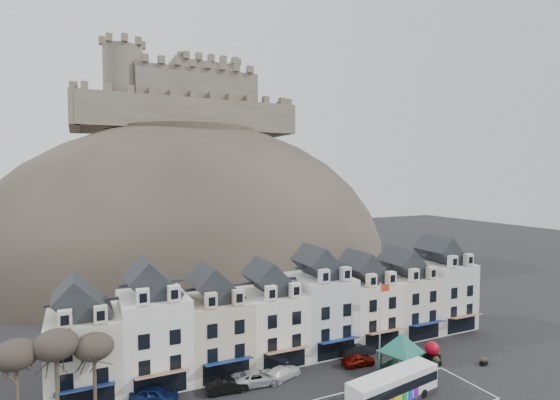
{
  "coord_description": "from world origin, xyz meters",
  "views": [
    {
      "loc": [
        -24.15,
        -30.94,
        21.93
      ],
      "look_at": [
        1.67,
        24.0,
        18.41
      ],
      "focal_mm": 28.0,
      "sensor_mm": 36.0,
      "label": 1
    }
  ],
  "objects_px": {
    "bus": "(393,386)",
    "car_navy": "(154,395)",
    "car_white": "(283,372)",
    "flagpole": "(381,316)",
    "car_charcoal": "(357,349)",
    "car_silver": "(257,378)",
    "car_black": "(227,386)",
    "car_maroon": "(358,360)",
    "bus_shelter": "(401,343)",
    "red_buoy": "(432,350)"
  },
  "relations": [
    {
      "from": "flagpole",
      "to": "car_charcoal",
      "type": "distance_m",
      "value": 5.28
    },
    {
      "from": "red_buoy",
      "to": "car_maroon",
      "type": "bearing_deg",
      "value": 166.9
    },
    {
      "from": "car_white",
      "to": "flagpole",
      "type": "bearing_deg",
      "value": -112.41
    },
    {
      "from": "bus",
      "to": "red_buoy",
      "type": "distance_m",
      "value": 12.4
    },
    {
      "from": "car_silver",
      "to": "car_white",
      "type": "height_order",
      "value": "car_silver"
    },
    {
      "from": "car_white",
      "to": "car_charcoal",
      "type": "distance_m",
      "value": 10.89
    },
    {
      "from": "car_navy",
      "to": "car_silver",
      "type": "relative_size",
      "value": 0.87
    },
    {
      "from": "bus",
      "to": "car_maroon",
      "type": "relative_size",
      "value": 2.74
    },
    {
      "from": "car_maroon",
      "to": "red_buoy",
      "type": "bearing_deg",
      "value": -98.4
    },
    {
      "from": "car_maroon",
      "to": "bus",
      "type": "bearing_deg",
      "value": 172.74
    },
    {
      "from": "bus",
      "to": "car_white",
      "type": "bearing_deg",
      "value": 120.15
    },
    {
      "from": "red_buoy",
      "to": "car_maroon",
      "type": "height_order",
      "value": "red_buoy"
    },
    {
      "from": "car_charcoal",
      "to": "bus_shelter",
      "type": "bearing_deg",
      "value": -170.44
    },
    {
      "from": "bus",
      "to": "car_silver",
      "type": "distance_m",
      "value": 13.87
    },
    {
      "from": "red_buoy",
      "to": "car_white",
      "type": "distance_m",
      "value": 18.55
    },
    {
      "from": "car_silver",
      "to": "car_maroon",
      "type": "distance_m",
      "value": 12.3
    },
    {
      "from": "car_silver",
      "to": "flagpole",
      "type": "bearing_deg",
      "value": -86.12
    },
    {
      "from": "car_white",
      "to": "car_maroon",
      "type": "distance_m",
      "value": 9.25
    },
    {
      "from": "bus",
      "to": "car_navy",
      "type": "xyz_separation_m",
      "value": [
        -20.84,
        9.78,
        -0.84
      ]
    },
    {
      "from": "car_black",
      "to": "car_silver",
      "type": "relative_size",
      "value": 0.81
    },
    {
      "from": "car_silver",
      "to": "car_maroon",
      "type": "relative_size",
      "value": 1.35
    },
    {
      "from": "car_black",
      "to": "car_silver",
      "type": "xyz_separation_m",
      "value": [
        3.33,
        0.27,
        0.04
      ]
    },
    {
      "from": "bus",
      "to": "red_buoy",
      "type": "bearing_deg",
      "value": 19.72
    },
    {
      "from": "flagpole",
      "to": "car_charcoal",
      "type": "xyz_separation_m",
      "value": [
        -1.94,
        2.0,
        -4.49
      ]
    },
    {
      "from": "bus_shelter",
      "to": "car_maroon",
      "type": "bearing_deg",
      "value": 104.07
    },
    {
      "from": "car_silver",
      "to": "car_charcoal",
      "type": "distance_m",
      "value": 13.95
    },
    {
      "from": "car_navy",
      "to": "car_black",
      "type": "relative_size",
      "value": 1.08
    },
    {
      "from": "car_white",
      "to": "car_maroon",
      "type": "bearing_deg",
      "value": -116.2
    },
    {
      "from": "flagpole",
      "to": "car_navy",
      "type": "bearing_deg",
      "value": 177.51
    },
    {
      "from": "car_black",
      "to": "bus_shelter",
      "type": "bearing_deg",
      "value": -98.81
    },
    {
      "from": "red_buoy",
      "to": "car_charcoal",
      "type": "bearing_deg",
      "value": 148.48
    },
    {
      "from": "flagpole",
      "to": "bus_shelter",
      "type": "bearing_deg",
      "value": -101.04
    },
    {
      "from": "car_black",
      "to": "car_white",
      "type": "bearing_deg",
      "value": -80.78
    },
    {
      "from": "car_navy",
      "to": "car_charcoal",
      "type": "distance_m",
      "value": 24.15
    },
    {
      "from": "car_black",
      "to": "flagpole",
      "type": "bearing_deg",
      "value": -84.2
    },
    {
      "from": "car_black",
      "to": "car_white",
      "type": "distance_m",
      "value": 6.41
    },
    {
      "from": "car_white",
      "to": "bus",
      "type": "bearing_deg",
      "value": -161.0
    },
    {
      "from": "car_black",
      "to": "red_buoy",
      "type": "bearing_deg",
      "value": -90.2
    },
    {
      "from": "bus",
      "to": "car_black",
      "type": "height_order",
      "value": "bus"
    },
    {
      "from": "car_black",
      "to": "car_maroon",
      "type": "height_order",
      "value": "car_black"
    },
    {
      "from": "bus_shelter",
      "to": "car_charcoal",
      "type": "height_order",
      "value": "bus_shelter"
    },
    {
      "from": "red_buoy",
      "to": "flagpole",
      "type": "relative_size",
      "value": 0.23
    },
    {
      "from": "car_maroon",
      "to": "flagpole",
      "type": "bearing_deg",
      "value": -77.26
    },
    {
      "from": "bus_shelter",
      "to": "flagpole",
      "type": "relative_size",
      "value": 0.79
    },
    {
      "from": "car_navy",
      "to": "bus_shelter",
      "type": "bearing_deg",
      "value": -78.37
    },
    {
      "from": "car_silver",
      "to": "bus_shelter",
      "type": "bearing_deg",
      "value": -103.77
    },
    {
      "from": "car_maroon",
      "to": "car_silver",
      "type": "bearing_deg",
      "value": 90.88
    },
    {
      "from": "bus_shelter",
      "to": "bus",
      "type": "bearing_deg",
      "value": -155.14
    },
    {
      "from": "car_white",
      "to": "car_maroon",
      "type": "xyz_separation_m",
      "value": [
        9.2,
        -0.91,
        0.0
      ]
    },
    {
      "from": "bus_shelter",
      "to": "car_silver",
      "type": "relative_size",
      "value": 1.37
    }
  ]
}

